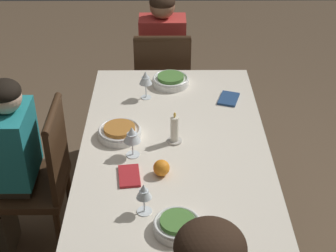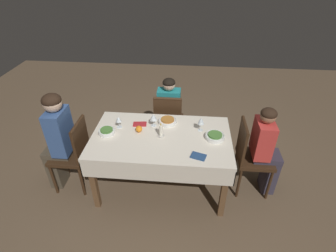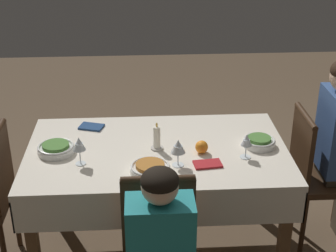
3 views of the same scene
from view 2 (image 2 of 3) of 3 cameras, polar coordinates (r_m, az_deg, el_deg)
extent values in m
plane|color=brown|center=(3.30, -1.33, -12.55)|extent=(8.00, 8.00, 0.00)
cube|color=silver|center=(2.82, -1.52, -2.52)|extent=(1.50, 0.89, 0.04)
cube|color=silver|center=(3.25, -0.63, 0.54)|extent=(1.50, 0.01, 0.19)
cube|color=silver|center=(2.56, -2.59, -10.43)|extent=(1.50, 0.01, 0.19)
cube|color=silver|center=(2.91, 13.27, -4.98)|extent=(0.01, 0.89, 0.19)
cube|color=silver|center=(3.05, -15.54, -3.37)|extent=(0.01, 0.89, 0.19)
cube|color=brown|center=(3.35, 10.93, -4.29)|extent=(0.06, 0.06, 0.70)
cube|color=brown|center=(3.46, -11.96, -3.05)|extent=(0.06, 0.06, 0.70)
cube|color=brown|center=(2.80, 12.04, -13.87)|extent=(0.06, 0.06, 0.70)
cube|color=brown|center=(2.93, -15.85, -11.90)|extent=(0.06, 0.06, 0.70)
cube|color=#382314|center=(3.21, -20.70, -6.03)|extent=(0.38, 0.38, 0.04)
cube|color=#382314|center=(3.01, -18.50, -2.97)|extent=(0.03, 0.35, 0.42)
cylinder|color=#382314|center=(2.89, -19.23, 0.35)|extent=(0.04, 0.35, 0.04)
cylinder|color=#382314|center=(3.53, -21.39, -6.96)|extent=(0.03, 0.03, 0.42)
cylinder|color=#382314|center=(3.32, -23.63, -10.64)|extent=(0.03, 0.03, 0.42)
cylinder|color=#382314|center=(3.41, -16.31, -7.50)|extent=(0.03, 0.03, 0.42)
cylinder|color=#382314|center=(3.19, -18.24, -11.40)|extent=(0.03, 0.03, 0.42)
cube|color=#382314|center=(3.12, 18.40, -6.77)|extent=(0.38, 0.38, 0.04)
cube|color=#382314|center=(2.94, 15.84, -3.30)|extent=(0.03, 0.35, 0.42)
cylinder|color=#382314|center=(2.82, 16.49, 0.09)|extent=(0.04, 0.35, 0.04)
cylinder|color=#382314|center=(3.20, 21.13, -11.92)|extent=(0.03, 0.03, 0.42)
cylinder|color=#382314|center=(3.43, 19.93, -7.96)|extent=(0.03, 0.03, 0.42)
cylinder|color=#382314|center=(3.12, 15.16, -11.92)|extent=(0.03, 0.03, 0.42)
cylinder|color=#382314|center=(3.36, 14.41, -7.86)|extent=(0.03, 0.03, 0.42)
cube|color=#382314|center=(3.59, 0.15, 1.09)|extent=(0.38, 0.38, 0.04)
cube|color=#382314|center=(3.32, -0.11, 2.76)|extent=(0.35, 0.03, 0.42)
cylinder|color=#382314|center=(3.21, -0.12, 5.95)|extent=(0.35, 0.04, 0.04)
cylinder|color=#382314|center=(3.85, 2.82, -0.58)|extent=(0.03, 0.03, 0.42)
cylinder|color=#382314|center=(3.87, -2.10, -0.34)|extent=(0.03, 0.03, 0.42)
cylinder|color=#382314|center=(3.58, 2.57, -3.60)|extent=(0.03, 0.03, 0.42)
cylinder|color=#382314|center=(3.60, -2.73, -3.31)|extent=(0.03, 0.03, 0.42)
cube|color=#4C4233|center=(3.43, -23.04, -8.43)|extent=(0.14, 0.22, 0.46)
cube|color=#4C4233|center=(3.23, -22.71, -5.15)|extent=(0.31, 0.24, 0.06)
cube|color=#38568E|center=(3.03, -22.44, -1.10)|extent=(0.18, 0.30, 0.51)
sphere|color=beige|center=(2.86, -23.92, 4.57)|extent=(0.19, 0.19, 0.19)
ellipsoid|color=black|center=(2.85, -24.08, 5.15)|extent=(0.19, 0.19, 0.13)
cube|color=#383342|center=(3.31, 21.12, -9.62)|extent=(0.14, 0.22, 0.46)
cube|color=#383342|center=(3.12, 20.60, -6.11)|extent=(0.31, 0.24, 0.06)
cube|color=red|center=(2.96, 19.92, -2.57)|extent=(0.18, 0.30, 0.41)
sphere|color=#9E7051|center=(2.81, 21.01, 2.07)|extent=(0.16, 0.16, 0.16)
ellipsoid|color=black|center=(2.80, 21.13, 2.55)|extent=(0.16, 0.16, 0.11)
cube|color=#4C4233|center=(3.87, 0.40, 0.05)|extent=(0.22, 0.14, 0.46)
cube|color=#4C4233|center=(3.66, 0.30, 2.71)|extent=(0.24, 0.31, 0.06)
cube|color=teal|center=(3.48, 0.19, 5.05)|extent=(0.30, 0.18, 0.38)
sphere|color=beige|center=(3.36, 0.20, 8.99)|extent=(0.16, 0.16, 0.16)
ellipsoid|color=black|center=(3.34, 0.20, 9.43)|extent=(0.16, 0.16, 0.11)
cylinder|color=white|center=(2.92, -13.17, -1.27)|extent=(0.18, 0.18, 0.04)
torus|color=white|center=(2.91, -13.23, -0.92)|extent=(0.18, 0.18, 0.01)
cylinder|color=#4C7F38|center=(2.90, -13.24, -0.82)|extent=(0.13, 0.13, 0.02)
cylinder|color=white|center=(3.00, -10.53, -0.23)|extent=(0.06, 0.06, 0.00)
cylinder|color=white|center=(2.98, -10.61, 0.39)|extent=(0.01, 0.01, 0.07)
cone|color=white|center=(2.94, -10.75, 1.50)|extent=(0.06, 0.06, 0.06)
cylinder|color=white|center=(2.95, -10.72, 1.29)|extent=(0.04, 0.04, 0.03)
cylinder|color=white|center=(2.81, 10.15, -2.36)|extent=(0.21, 0.21, 0.04)
torus|color=white|center=(2.80, 10.19, -2.00)|extent=(0.20, 0.20, 0.01)
cylinder|color=#4C7F38|center=(2.80, 10.21, -1.90)|extent=(0.15, 0.15, 0.02)
cylinder|color=white|center=(2.92, 7.05, -0.90)|extent=(0.06, 0.06, 0.00)
cylinder|color=white|center=(2.90, 7.11, -0.18)|extent=(0.01, 0.01, 0.08)
cone|color=white|center=(2.85, 7.21, 1.12)|extent=(0.07, 0.07, 0.07)
cylinder|color=white|center=(2.86, 7.19, 0.88)|extent=(0.04, 0.04, 0.03)
cylinder|color=white|center=(3.01, -0.10, 0.98)|extent=(0.21, 0.21, 0.04)
torus|color=white|center=(3.00, -0.10, 1.33)|extent=(0.21, 0.21, 0.01)
cylinder|color=#B2702D|center=(3.00, -0.10, 1.43)|extent=(0.15, 0.15, 0.02)
cylinder|color=white|center=(2.98, -3.13, 0.11)|extent=(0.06, 0.06, 0.00)
cylinder|color=white|center=(2.96, -3.15, 0.76)|extent=(0.01, 0.01, 0.08)
cone|color=white|center=(2.92, -3.20, 1.99)|extent=(0.08, 0.08, 0.07)
cylinder|color=white|center=(2.92, -3.19, 1.75)|extent=(0.05, 0.05, 0.03)
cylinder|color=beige|center=(2.81, -1.49, -2.17)|extent=(0.07, 0.07, 0.01)
cylinder|color=white|center=(2.77, -1.51, -1.00)|extent=(0.04, 0.04, 0.13)
ellipsoid|color=#F9C64C|center=(2.72, -1.53, 0.33)|extent=(0.01, 0.01, 0.03)
sphere|color=orange|center=(2.87, -6.35, -0.65)|extent=(0.07, 0.07, 0.07)
cube|color=#AD2328|center=(3.01, -6.15, 0.41)|extent=(0.16, 0.11, 0.01)
cube|color=navy|center=(2.56, 6.63, -6.56)|extent=(0.17, 0.14, 0.01)
camera|label=1|loc=(3.25, -43.48, 21.55)|focal=55.00mm
camera|label=3|loc=(4.86, 3.40, 30.90)|focal=55.00mm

